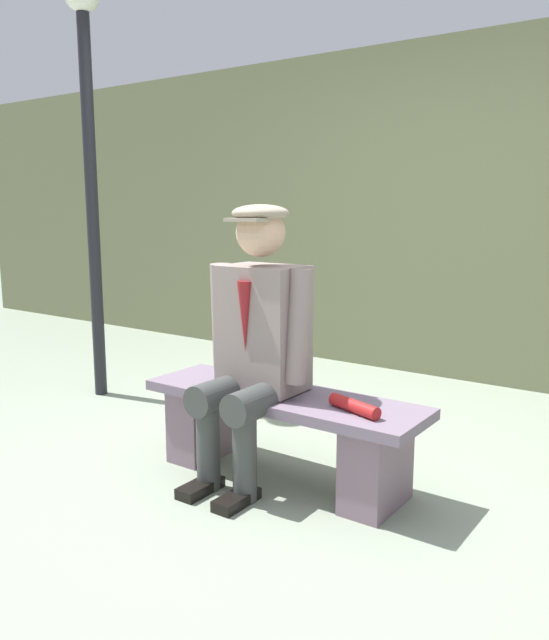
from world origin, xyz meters
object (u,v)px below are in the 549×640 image
bench (282,426)px  seated_man (256,335)px  lamp_post (88,123)px  rolled_magazine (354,406)px

bench → seated_man: 0.46m
bench → lamp_post: bearing=-13.2°
seated_man → lamp_post: bearing=-15.8°
seated_man → lamp_post: 2.14m
rolled_magazine → lamp_post: (2.27, -0.49, 1.39)m
seated_man → rolled_magazine: bearing=-179.4°
seated_man → rolled_magazine: seated_man is taller
bench → lamp_post: 2.47m
bench → rolled_magazine: rolled_magazine is taller
bench → rolled_magazine: (-0.42, 0.06, 0.19)m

